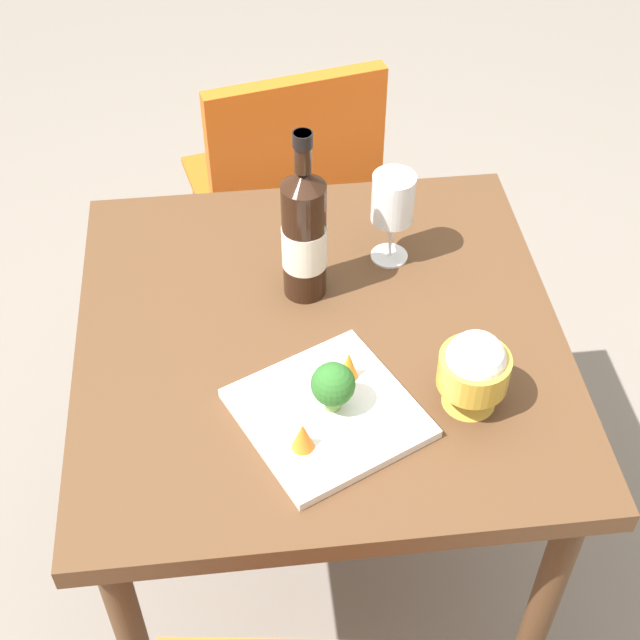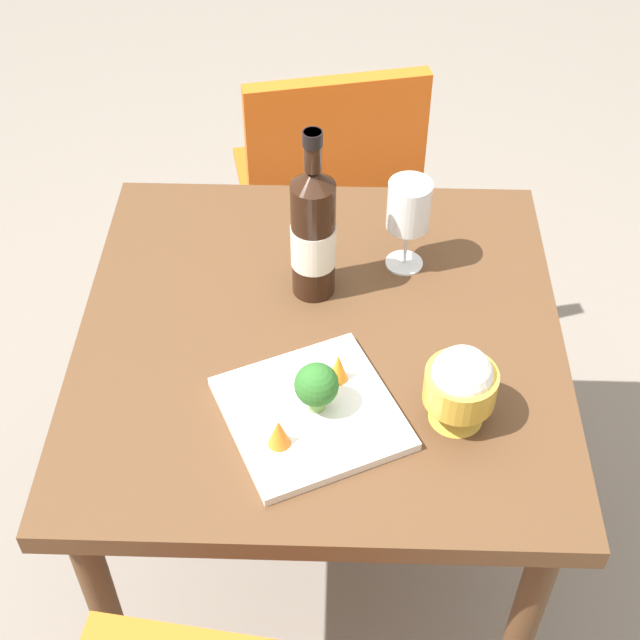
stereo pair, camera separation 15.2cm
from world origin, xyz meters
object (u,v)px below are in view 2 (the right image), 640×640
(chair_by_wall, at_px, (329,183))
(wine_bottle, at_px, (313,233))
(serving_plate, at_px, (311,413))
(carrot_garnish_left, at_px, (338,367))
(wine_glass, at_px, (409,208))
(carrot_garnish_right, at_px, (279,433))
(broccoli_floret, at_px, (319,386))
(rice_bowl, at_px, (460,386))

(chair_by_wall, height_order, wine_bottle, wine_bottle)
(serving_plate, xyz_separation_m, carrot_garnish_left, (-0.07, 0.04, 0.03))
(wine_glass, distance_m, carrot_garnish_right, 0.48)
(wine_glass, height_order, broccoli_floret, wine_glass)
(chair_by_wall, height_order, carrot_garnish_right, chair_by_wall)
(wine_bottle, height_order, carrot_garnish_right, wine_bottle)
(chair_by_wall, xyz_separation_m, wine_glass, (0.52, 0.15, 0.33))
(carrot_garnish_right, bearing_deg, broccoli_floret, 141.89)
(chair_by_wall, height_order, carrot_garnish_left, chair_by_wall)
(rice_bowl, bearing_deg, chair_by_wall, -166.28)
(wine_bottle, xyz_separation_m, carrot_garnish_left, (0.22, 0.05, -0.09))
(carrot_garnish_left, bearing_deg, rice_bowl, 71.91)
(rice_bowl, bearing_deg, broccoli_floret, -90.22)
(chair_by_wall, xyz_separation_m, carrot_garnish_left, (0.81, 0.03, 0.25))
(chair_by_wall, bearing_deg, rice_bowl, -88.70)
(rice_bowl, bearing_deg, wine_bottle, -141.05)
(broccoli_floret, distance_m, carrot_garnish_left, 0.07)
(carrot_garnish_left, bearing_deg, broccoli_floret, -26.33)
(broccoli_floret, relative_size, carrot_garnish_right, 1.68)
(wine_bottle, distance_m, serving_plate, 0.31)
(wine_glass, xyz_separation_m, rice_bowl, (0.35, 0.07, -0.05))
(rice_bowl, xyz_separation_m, broccoli_floret, (-0.00, -0.21, -0.01))
(wine_bottle, xyz_separation_m, broccoli_floret, (0.28, 0.02, -0.06))
(wine_glass, xyz_separation_m, broccoli_floret, (0.35, -0.14, -0.06))
(wine_bottle, height_order, rice_bowl, wine_bottle)
(wine_bottle, bearing_deg, broccoli_floret, 3.57)
(broccoli_floret, height_order, carrot_garnish_left, broccoli_floret)
(carrot_garnish_right, bearing_deg, chair_by_wall, 176.69)
(rice_bowl, xyz_separation_m, carrot_garnish_left, (-0.06, -0.18, -0.03))
(carrot_garnish_left, bearing_deg, wine_glass, 158.61)
(chair_by_wall, relative_size, wine_glass, 4.75)
(wine_bottle, height_order, carrot_garnish_left, wine_bottle)
(carrot_garnish_right, bearing_deg, serving_plate, 145.30)
(wine_bottle, relative_size, wine_glass, 1.82)
(wine_glass, bearing_deg, carrot_garnish_left, -21.39)
(wine_bottle, height_order, serving_plate, wine_bottle)
(broccoli_floret, bearing_deg, carrot_garnish_left, 153.67)
(chair_by_wall, height_order, serving_plate, chair_by_wall)
(chair_by_wall, xyz_separation_m, rice_bowl, (0.87, 0.21, 0.28))
(rice_bowl, bearing_deg, wine_glass, -169.33)
(chair_by_wall, distance_m, wine_glass, 0.63)
(carrot_garnish_left, bearing_deg, chair_by_wall, -177.84)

